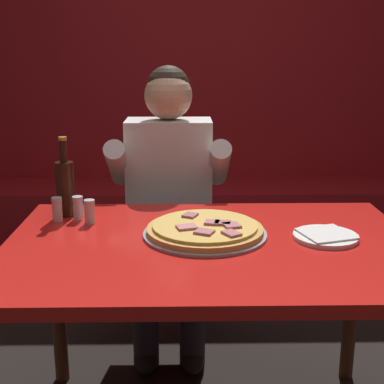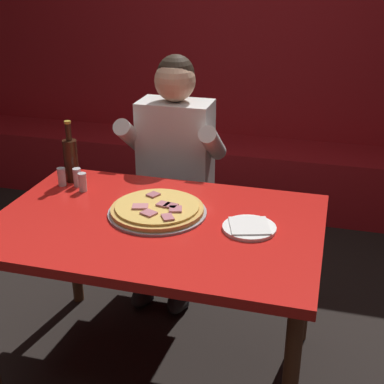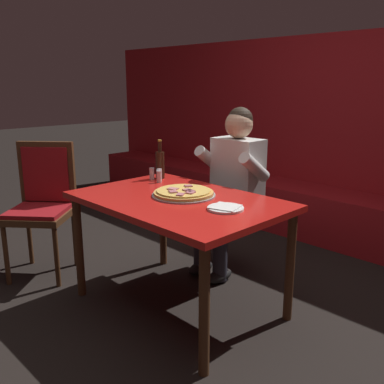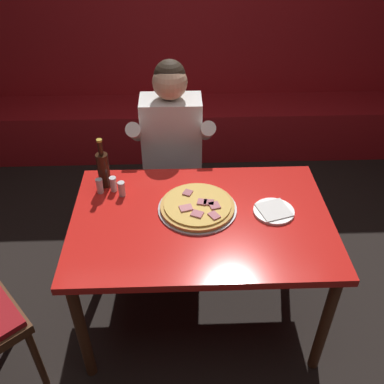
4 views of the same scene
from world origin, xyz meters
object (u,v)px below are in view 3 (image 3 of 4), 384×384
shaker_red_pepper_flakes (152,174)px  diner_seated_blue_shirt (230,183)px  pizza (184,193)px  plate_white_paper (226,208)px  dining_chair_by_booth (43,199)px  main_dining_table (178,210)px  shaker_oregano (159,177)px  shaker_black_pepper (159,175)px  beer_bottle (160,164)px

shaker_red_pepper_flakes → diner_seated_blue_shirt: size_ratio=0.07×
pizza → plate_white_paper: 0.39m
pizza → dining_chair_by_booth: size_ratio=0.40×
pizza → diner_seated_blue_shirt: diner_seated_blue_shirt is taller
main_dining_table → diner_seated_blue_shirt: 0.70m
shaker_red_pepper_flakes → diner_seated_blue_shirt: diner_seated_blue_shirt is taller
main_dining_table → dining_chair_by_booth: (-1.15, -0.36, -0.08)m
main_dining_table → shaker_oregano: shaker_oregano is taller
shaker_red_pepper_flakes → shaker_oregano: bearing=-14.7°
pizza → plate_white_paper: pizza is taller
shaker_black_pepper → dining_chair_by_booth: bearing=-138.9°
shaker_oregano → diner_seated_blue_shirt: bearing=61.3°
beer_bottle → shaker_black_pepper: (0.05, -0.05, -0.07)m
pizza → shaker_black_pepper: 0.48m
shaker_red_pepper_flakes → pizza: bearing=-17.5°
plate_white_paper → diner_seated_blue_shirt: bearing=128.7°
main_dining_table → beer_bottle: beer_bottle is taller
shaker_oregano → diner_seated_blue_shirt: (0.26, 0.48, -0.08)m
main_dining_table → pizza: bearing=104.5°
main_dining_table → diner_seated_blue_shirt: diner_seated_blue_shirt is taller
pizza → diner_seated_blue_shirt: 0.63m
diner_seated_blue_shirt → main_dining_table: bearing=-77.5°
pizza → diner_seated_blue_shirt: size_ratio=0.32×
plate_white_paper → shaker_red_pepper_flakes: 0.93m
shaker_oregano → dining_chair_by_booth: dining_chair_by_booth is taller
plate_white_paper → shaker_red_pepper_flakes: (-0.91, 0.20, 0.03)m
main_dining_table → diner_seated_blue_shirt: (-0.15, 0.68, 0.04)m
main_dining_table → shaker_black_pepper: shaker_black_pepper is taller
plate_white_paper → shaker_red_pepper_flakes: size_ratio=2.44×
shaker_oregano → dining_chair_by_booth: 0.94m
shaker_oregano → main_dining_table: bearing=-25.2°
main_dining_table → plate_white_paper: 0.38m
shaker_black_pepper → dining_chair_by_booth: size_ratio=0.09×
main_dining_table → shaker_black_pepper: bearing=152.6°
shaker_black_pepper → shaker_oregano: size_ratio=1.00×
shaker_black_pepper → shaker_red_pepper_flakes: 0.07m
plate_white_paper → beer_bottle: bearing=163.2°
beer_bottle → shaker_oregano: (0.10, -0.10, -0.07)m
pizza → shaker_black_pepper: shaker_black_pepper is taller
shaker_oregano → shaker_red_pepper_flakes: bearing=165.3°
beer_bottle → dining_chair_by_booth: size_ratio=0.29×
diner_seated_blue_shirt → shaker_red_pepper_flakes: bearing=-130.5°
shaker_black_pepper → diner_seated_blue_shirt: diner_seated_blue_shirt is taller
plate_white_paper → beer_bottle: beer_bottle is taller
shaker_red_pepper_flakes → diner_seated_blue_shirt: bearing=49.5°
plate_white_paper → shaker_black_pepper: 0.87m
shaker_black_pepper → shaker_red_pepper_flakes: bearing=-169.0°
plate_white_paper → shaker_black_pepper: bearing=165.5°
plate_white_paper → shaker_oregano: size_ratio=2.44×
beer_bottle → shaker_red_pepper_flakes: 0.10m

